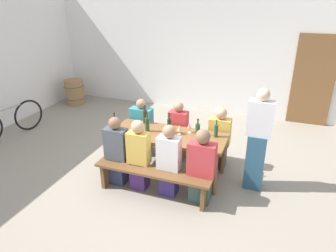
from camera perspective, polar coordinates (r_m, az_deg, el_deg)
name	(u,v)px	position (r m, az deg, el deg)	size (l,w,h in m)	color
ground_plane	(168,173)	(5.46, 0.00, -8.70)	(24.00, 24.00, 0.00)	gray
back_wall	(215,50)	(8.01, 8.78, 13.86)	(14.00, 0.20, 3.20)	white
wooden_door	(313,81)	(7.85, 25.35, 7.58)	(0.90, 0.06, 2.10)	brown
tasting_table	(168,139)	(5.13, 0.00, -2.39)	(1.93, 0.78, 0.75)	brown
bench_near	(152,176)	(4.73, -2.94, -9.26)	(1.83, 0.30, 0.45)	brown
bench_far	(181,139)	(5.85, 2.35, -2.40)	(1.83, 0.30, 0.45)	brown
wine_bottle_0	(198,129)	(5.04, 5.52, -0.61)	(0.08, 0.08, 0.29)	#234C2D
wine_bottle_1	(169,126)	(5.09, 0.27, 0.07)	(0.07, 0.07, 0.36)	#143319
wine_bottle_2	(115,125)	(5.18, -9.83, 0.14)	(0.08, 0.08, 0.35)	#194723
wine_bottle_3	(216,130)	(5.02, 8.92, -0.82)	(0.07, 0.07, 0.30)	#234C2D
wine_bottle_4	(147,124)	(5.16, -3.89, 0.31)	(0.07, 0.07, 0.34)	#234C2D
wine_bottle_5	(145,116)	(5.51, -4.26, 1.80)	(0.08, 0.08, 0.33)	#332814
wine_glass_0	(138,131)	(4.94, -5.52, -0.95)	(0.07, 0.07, 0.17)	silver
wine_glass_1	(179,128)	(5.05, 2.13, -0.38)	(0.07, 0.07, 0.17)	silver
wine_glass_2	(189,126)	(5.11, 3.98, 0.04)	(0.07, 0.07, 0.18)	silver
wine_glass_3	(201,134)	(4.89, 6.11, -1.41)	(0.07, 0.07, 0.15)	silver
seated_guest_near_0	(117,152)	(5.01, -9.50, -4.87)	(0.36, 0.24, 1.16)	navy
seated_guest_near_1	(139,156)	(4.84, -5.42, -5.58)	(0.34, 0.24, 1.17)	#48286F
seated_guest_near_2	(169,162)	(4.67, 0.17, -6.70)	(0.35, 0.24, 1.17)	navy
seated_guest_near_3	(201,168)	(4.54, 6.20, -7.75)	(0.40, 0.24, 1.18)	#3B5652
seated_guest_far_0	(142,128)	(5.91, -4.88, -0.46)	(0.42, 0.24, 1.11)	#514D65
seated_guest_far_1	(178,133)	(5.64, 1.90, -1.28)	(0.34, 0.24, 1.14)	brown
seated_guest_far_2	(219,139)	(5.48, 9.47, -2.43)	(0.37, 0.24, 1.14)	#4F333F
standing_host	(257,142)	(4.91, 16.27, -2.88)	(0.38, 0.24, 1.66)	#2B556F
wine_barrel	(75,92)	(9.09, -16.99, 6.12)	(0.56, 0.56, 0.69)	#9E7247
parked_bicycle_0	(8,121)	(7.43, -27.61, 0.75)	(0.39, 1.66, 0.90)	black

